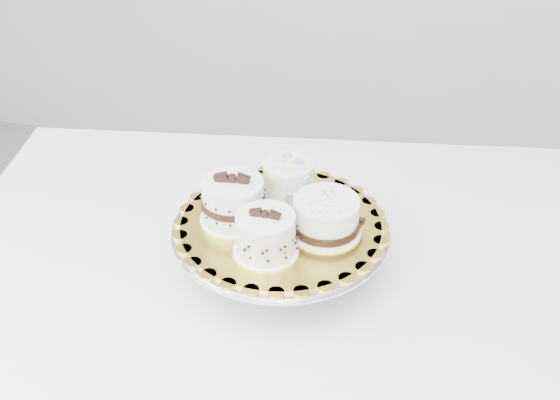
% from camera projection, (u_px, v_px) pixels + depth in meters
% --- Properties ---
extents(table, '(1.41, 1.07, 0.75)m').
position_uv_depth(table, '(288.00, 282.00, 1.34)').
color(table, white).
rests_on(table, floor).
extents(cake_stand, '(0.38, 0.38, 0.10)m').
position_uv_depth(cake_stand, '(281.00, 240.00, 1.22)').
color(cake_stand, gray).
rests_on(cake_stand, table).
extents(cake_board, '(0.40, 0.40, 0.01)m').
position_uv_depth(cake_board, '(281.00, 224.00, 1.20)').
color(cake_board, gold).
rests_on(cake_board, cake_stand).
extents(cake_swirl, '(0.11, 0.11, 0.09)m').
position_uv_depth(cake_swirl, '(266.00, 235.00, 1.12)').
color(cake_swirl, white).
rests_on(cake_swirl, cake_board).
extents(cake_banded, '(0.12, 0.12, 0.10)m').
position_uv_depth(cake_banded, '(233.00, 202.00, 1.19)').
color(cake_banded, white).
rests_on(cake_banded, cake_board).
extents(cake_dots, '(0.11, 0.11, 0.07)m').
position_uv_depth(cake_dots, '(288.00, 179.00, 1.25)').
color(cake_dots, white).
rests_on(cake_dots, cake_board).
extents(cake_ribbon, '(0.13, 0.13, 0.07)m').
position_uv_depth(cake_ribbon, '(327.00, 217.00, 1.17)').
color(cake_ribbon, white).
rests_on(cake_ribbon, cake_board).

